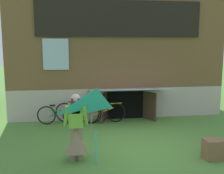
% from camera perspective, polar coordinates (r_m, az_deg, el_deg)
% --- Properties ---
extents(ground_plane, '(60.00, 60.00, 0.00)m').
position_cam_1_polar(ground_plane, '(7.51, 5.56, -12.78)').
color(ground_plane, '#4C7F33').
extents(log_house, '(8.21, 6.27, 5.45)m').
position_cam_1_polar(log_house, '(12.46, -0.37, 8.71)').
color(log_house, '#ADA393').
rests_on(log_house, ground_plane).
extents(person, '(0.61, 0.53, 1.64)m').
position_cam_1_polar(person, '(6.55, -7.65, -9.66)').
color(person, '#7F6B51').
rests_on(person, ground_plane).
extents(kite, '(1.20, 1.12, 1.76)m').
position_cam_1_polar(kite, '(5.84, -3.25, -4.74)').
color(kite, '#2DB2CC').
rests_on(kite, ground_plane).
extents(bicycle_yellow, '(1.65, 0.15, 0.75)m').
position_cam_1_polar(bicycle_yellow, '(9.65, -1.92, -5.51)').
color(bicycle_yellow, black).
rests_on(bicycle_yellow, ground_plane).
extents(bicycle_silver, '(1.64, 0.56, 0.78)m').
position_cam_1_polar(bicycle_silver, '(9.70, -7.24, -5.44)').
color(bicycle_silver, black).
rests_on(bicycle_silver, ground_plane).
extents(bicycle_green, '(1.55, 0.22, 0.71)m').
position_cam_1_polar(bicycle_green, '(9.64, -11.20, -5.82)').
color(bicycle_green, black).
rests_on(bicycle_green, ground_plane).
extents(wooden_crate, '(0.44, 0.37, 0.50)m').
position_cam_1_polar(wooden_crate, '(7.16, 20.66, -12.29)').
color(wooden_crate, brown).
rests_on(wooden_crate, ground_plane).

